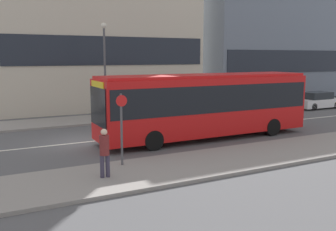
# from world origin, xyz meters

# --- Properties ---
(ground_plane) EXTENTS (120.00, 120.00, 0.00)m
(ground_plane) POSITION_xyz_m (0.00, 0.00, 0.00)
(ground_plane) COLOR #4F4F51
(sidewalk_near) EXTENTS (44.00, 3.50, 0.13)m
(sidewalk_near) POSITION_xyz_m (0.00, -6.25, 0.07)
(sidewalk_near) COLOR gray
(sidewalk_near) RESTS_ON ground_plane
(sidewalk_far) EXTENTS (44.00, 3.50, 0.13)m
(sidewalk_far) POSITION_xyz_m (0.00, 6.25, 0.07)
(sidewalk_far) COLOR gray
(sidewalk_far) RESTS_ON ground_plane
(lane_centerline) EXTENTS (41.80, 0.16, 0.01)m
(lane_centerline) POSITION_xyz_m (0.00, 0.00, 0.00)
(lane_centerline) COLOR silver
(lane_centerline) RESTS_ON ground_plane
(apartment_block_left_tower) EXTENTS (16.73, 5.40, 17.43)m
(apartment_block_left_tower) POSITION_xyz_m (4.83, 12.16, 8.71)
(apartment_block_left_tower) COLOR beige
(apartment_block_left_tower) RESTS_ON ground_plane
(apartment_block_right_tower) EXTENTS (19.93, 5.03, 14.11)m
(apartment_block_right_tower) POSITION_xyz_m (25.35, 11.97, 7.05)
(apartment_block_right_tower) COLOR slate
(apartment_block_right_tower) RESTS_ON ground_plane
(city_bus) EXTENTS (11.82, 2.65, 3.43)m
(city_bus) POSITION_xyz_m (6.08, -1.98, 1.97)
(city_bus) COLOR red
(city_bus) RESTS_ON ground_plane
(parked_car_0) EXTENTS (4.24, 1.70, 1.40)m
(parked_car_0) POSITION_xyz_m (15.86, 3.48, 0.65)
(parked_car_0) COLOR #A39E84
(parked_car_0) RESTS_ON ground_plane
(parked_car_1) EXTENTS (4.25, 1.71, 1.40)m
(parked_car_1) POSITION_xyz_m (20.89, 3.49, 0.66)
(parked_car_1) COLOR silver
(parked_car_1) RESTS_ON ground_plane
(pedestrian_near_stop) EXTENTS (0.35, 0.34, 1.75)m
(pedestrian_near_stop) POSITION_xyz_m (-0.92, -6.32, 1.12)
(pedestrian_near_stop) COLOR #383347
(pedestrian_near_stop) RESTS_ON sidewalk_near
(bus_stop_sign) EXTENTS (0.44, 0.12, 2.82)m
(bus_stop_sign) POSITION_xyz_m (0.15, -5.15, 1.77)
(bus_stop_sign) COLOR #4C4C51
(bus_stop_sign) RESTS_ON sidewalk_near
(street_lamp) EXTENTS (0.36, 0.36, 6.37)m
(street_lamp) POSITION_xyz_m (2.83, 5.13, 4.06)
(street_lamp) COLOR #4C4C51
(street_lamp) RESTS_ON sidewalk_far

